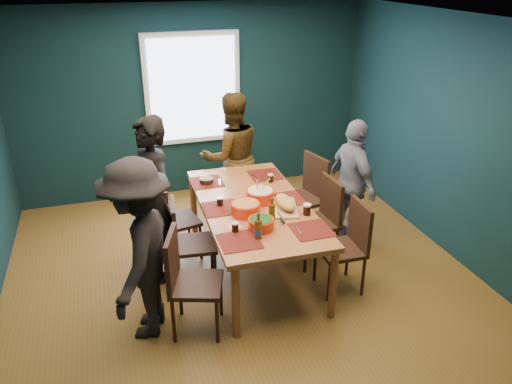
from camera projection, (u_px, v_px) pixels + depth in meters
room at (233, 153)px, 5.15m from camera, size 5.01×5.01×2.71m
dining_table at (254, 210)px, 5.33m from camera, size 1.14×2.21×0.83m
chair_left_far at (171, 215)px, 5.66m from camera, size 0.50×0.50×0.95m
chair_left_mid at (186, 237)px, 5.19m from camera, size 0.48×0.48×0.97m
chair_left_near at (185, 275)px, 4.51m from camera, size 0.58×0.58×1.02m
chair_right_far at (308, 191)px, 6.14m from camera, size 0.57×0.57×1.04m
chair_right_mid at (322, 214)px, 5.62m from camera, size 0.48×0.48×1.00m
chair_right_near at (349, 240)px, 5.12m from camera, size 0.45×0.45×0.98m
person_far_left at (153, 201)px, 5.20m from camera, size 0.62×0.76×1.81m
person_back at (232, 157)px, 6.51m from camera, size 0.87×0.69×1.71m
person_right at (353, 183)px, 5.95m from camera, size 0.43×0.93×1.55m
person_near_left at (140, 251)px, 4.39m from camera, size 0.98×1.26×1.72m
bowl_salad at (246, 208)px, 5.06m from camera, size 0.30×0.30×0.12m
bowl_dumpling at (260, 195)px, 5.34m from camera, size 0.31×0.31×0.29m
bowl_herbs at (261, 223)px, 4.78m from camera, size 0.25×0.25×0.11m
cutting_board at (285, 204)px, 5.17m from camera, size 0.35×0.61×0.13m
small_bowl at (206, 180)px, 5.78m from camera, size 0.16×0.16×0.07m
beer_bottle_a at (258, 229)px, 4.61m from camera, size 0.07×0.07×0.26m
beer_bottle_b at (272, 212)px, 4.93m from camera, size 0.06×0.06×0.24m
cola_glass_a at (235, 227)px, 4.73m from camera, size 0.07×0.07×0.10m
cola_glass_b at (307, 209)px, 5.05m from camera, size 0.08×0.08×0.12m
cola_glass_c at (271, 178)px, 5.81m from camera, size 0.07×0.07×0.10m
cola_glass_d at (220, 201)px, 5.24m from camera, size 0.07×0.07×0.10m
napkin_a at (280, 198)px, 5.44m from camera, size 0.15×0.15×0.00m
napkin_b at (233, 226)px, 4.86m from camera, size 0.14×0.14×0.00m
napkin_c at (305, 228)px, 4.81m from camera, size 0.16×0.16×0.00m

